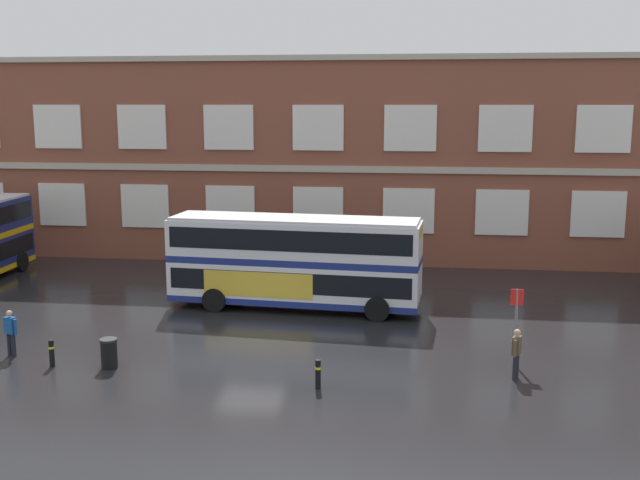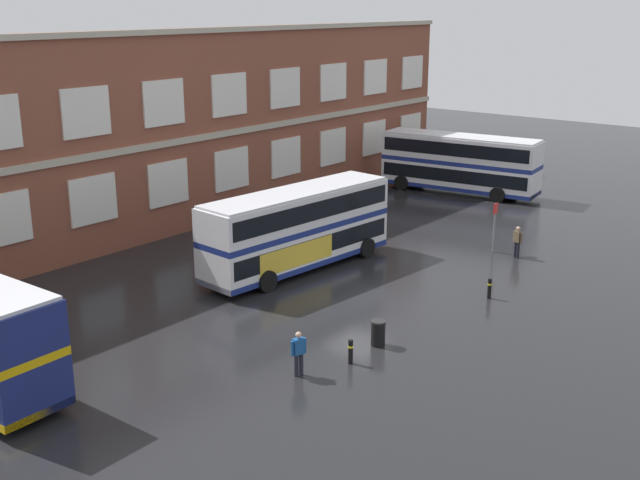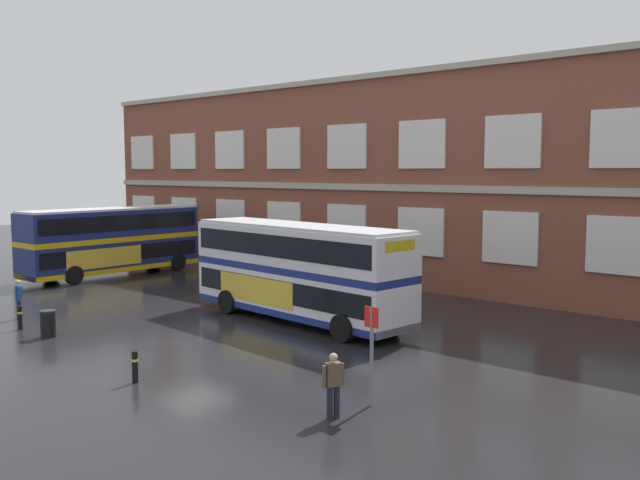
{
  "view_description": "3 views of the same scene",
  "coord_description": "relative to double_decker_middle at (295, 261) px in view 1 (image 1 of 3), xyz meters",
  "views": [
    {
      "loc": [
        6.39,
        -27.78,
        8.98
      ],
      "look_at": [
        2.15,
        4.42,
        3.13
      ],
      "focal_mm": 42.81,
      "sensor_mm": 36.0,
      "label": 1
    },
    {
      "loc": [
        -27.75,
        -20.11,
        12.92
      ],
      "look_at": [
        0.4,
        2.64,
        2.03
      ],
      "focal_mm": 44.52,
      "sensor_mm": 36.0,
      "label": 2
    },
    {
      "loc": [
        20.92,
        -16.16,
        6.31
      ],
      "look_at": [
        2.23,
        4.56,
        3.5
      ],
      "focal_mm": 38.95,
      "sensor_mm": 36.0,
      "label": 3
    }
  ],
  "objects": [
    {
      "name": "ground_plane",
      "position": [
        -1.01,
        -2.56,
        -2.15
      ],
      "size": [
        120.0,
        120.0,
        0.0
      ],
      "primitive_type": "plane",
      "color": "black"
    },
    {
      "name": "brick_terminal_building",
      "position": [
        -0.22,
        13.42,
        3.47
      ],
      "size": [
        55.16,
        8.19,
        11.54
      ],
      "color": "brown",
      "rests_on": "ground"
    },
    {
      "name": "double_decker_middle",
      "position": [
        0.0,
        0.0,
        0.0
      ],
      "size": [
        11.17,
        3.49,
        4.07
      ],
      "color": "silver",
      "rests_on": "ground"
    },
    {
      "name": "waiting_passenger",
      "position": [
        -9.04,
        -7.75,
        -1.22
      ],
      "size": [
        0.63,
        0.35,
        1.7
      ],
      "color": "black",
      "rests_on": "ground"
    },
    {
      "name": "second_passenger",
      "position": [
        8.66,
        -7.74,
        -1.22
      ],
      "size": [
        0.36,
        0.63,
        1.7
      ],
      "color": "black",
      "rests_on": "ground"
    },
    {
      "name": "bus_stand_flag",
      "position": [
        8.78,
        -6.33,
        -0.51
      ],
      "size": [
        0.44,
        0.1,
        2.7
      ],
      "color": "slate",
      "rests_on": "ground"
    },
    {
      "name": "station_litter_bin",
      "position": [
        -5.07,
        -8.46,
        -1.63
      ],
      "size": [
        0.6,
        0.6,
        1.03
      ],
      "color": "black",
      "rests_on": "ground"
    },
    {
      "name": "safety_bollard_west",
      "position": [
        2.31,
        -9.45,
        -1.66
      ],
      "size": [
        0.19,
        0.19,
        0.95
      ],
      "color": "black",
      "rests_on": "ground"
    },
    {
      "name": "safety_bollard_east",
      "position": [
        -7.08,
        -8.61,
        -1.66
      ],
      "size": [
        0.19,
        0.19,
        0.95
      ],
      "color": "black",
      "rests_on": "ground"
    }
  ]
}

